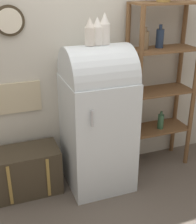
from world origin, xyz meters
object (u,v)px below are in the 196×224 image
Objects in this scene: vase_right at (105,30)px; suitcase_trunk at (26,171)px; refrigerator at (97,116)px; vase_center at (97,32)px; vase_left at (90,32)px.

suitcase_trunk is at bearing 174.02° from vase_right.
refrigerator is 0.85m from vase_right.
vase_left is at bearing -178.64° from vase_center.
refrigerator is at bearing -7.21° from suitcase_trunk.
vase_center is at bearing -7.07° from suitcase_trunk.
vase_left is 0.15m from vase_right.
vase_right reaches higher than refrigerator.
vase_left is 0.88× the size of vase_right.
refrigerator is at bearing -0.34° from vase_left.
refrigerator is 5.99× the size of vase_left.
suitcase_trunk is 1.53m from vase_left.
vase_center reaches higher than refrigerator.
vase_right is at bearing 6.73° from refrigerator.
vase_right is (0.14, 0.01, 0.02)m from vase_left.
vase_right is at bearing 3.22° from vase_left.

